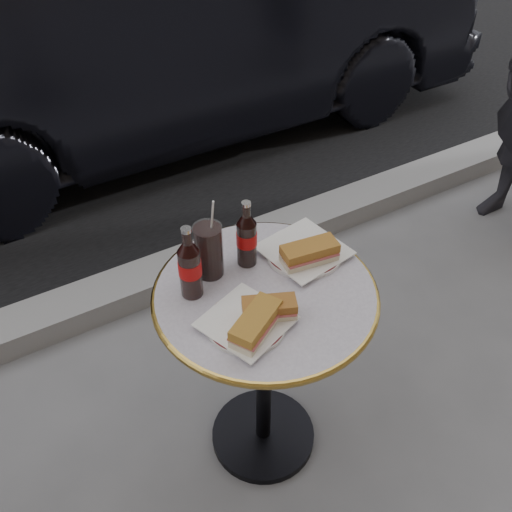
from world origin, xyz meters
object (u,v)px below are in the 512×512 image
cola_glass (209,250)px  parked_car (164,28)px  bistro_table (264,373)px  plate_left (246,323)px  cola_bottle_left (189,262)px  cola_bottle_right (247,233)px  plate_right (304,252)px

cola_glass → parked_car: (0.75, 2.09, -0.17)m
bistro_table → plate_left: 0.40m
cola_bottle_left → parked_car: size_ratio=0.06×
plate_left → cola_bottle_right: 0.26m
cola_glass → parked_car: size_ratio=0.04×
plate_right → cola_bottle_right: cola_bottle_right is taller
cola_bottle_left → cola_bottle_right: (0.19, 0.03, -0.01)m
bistro_table → cola_bottle_left: cola_bottle_left is taller
plate_left → cola_glass: (0.01, 0.22, 0.08)m
cola_glass → plate_left: bearing=-92.5°
bistro_table → cola_bottle_right: bearing=83.2°
plate_left → plate_right: (0.28, 0.16, 0.00)m
cola_bottle_left → cola_bottle_right: bearing=10.4°
bistro_table → cola_bottle_right: cola_bottle_right is taller
bistro_table → parked_car: parked_car is taller
parked_car → bistro_table: bearing=163.3°
plate_left → bistro_table: bearing=37.5°
cola_glass → parked_car: 2.23m
bistro_table → plate_right: (0.18, 0.08, 0.37)m
plate_right → cola_bottle_left: size_ratio=1.02×
plate_right → parked_car: size_ratio=0.06×
parked_car → cola_bottle_left: bearing=158.5°
plate_left → parked_car: 2.43m
plate_left → cola_bottle_left: cola_bottle_left is taller
cola_bottle_right → cola_glass: (-0.11, 0.01, -0.02)m
plate_right → cola_bottle_left: 0.37m
cola_bottle_right → cola_glass: 0.11m
plate_right → cola_bottle_left: (-0.35, 0.02, 0.11)m
plate_left → plate_right: bearing=29.1°
plate_right → parked_car: bearing=77.5°
bistro_table → plate_right: size_ratio=3.22×
cola_bottle_right → parked_car: size_ratio=0.05×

